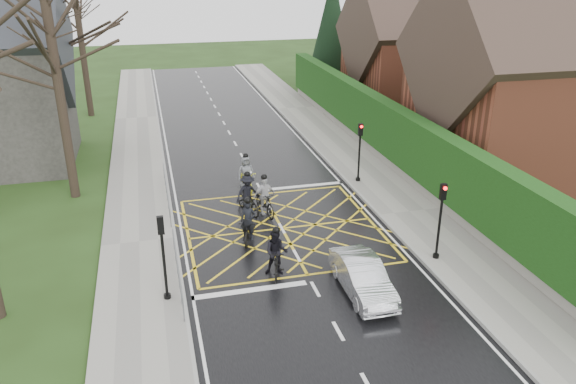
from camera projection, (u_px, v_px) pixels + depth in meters
name	position (u px, v px, depth m)	size (l,w,h in m)	color
ground	(282.00, 229.00, 24.32)	(120.00, 120.00, 0.00)	#1D3010
road	(282.00, 228.00, 24.32)	(9.00, 80.00, 0.01)	black
sidewalk_right	(409.00, 213.00, 25.65)	(3.00, 80.00, 0.15)	gray
sidewalk_left	(139.00, 243.00, 22.92)	(3.00, 80.00, 0.15)	gray
stone_wall	(391.00, 162.00, 31.31)	(0.50, 38.00, 0.70)	slate
hedge	(393.00, 131.00, 30.64)	(0.90, 38.00, 2.80)	#15330E
house_near	(536.00, 84.00, 29.44)	(11.80, 9.80, 11.30)	brown
house_far	(416.00, 52.00, 42.10)	(9.80, 8.80, 10.30)	brown
conifer	(332.00, 32.00, 48.11)	(4.60, 4.60, 10.00)	black
tree_near	(50.00, 30.00, 24.60)	(9.24, 9.24, 11.44)	black
tree_mid	(48.00, 1.00, 31.26)	(10.08, 10.08, 12.48)	black
tree_far	(78.00, 15.00, 39.13)	(8.40, 8.40, 10.40)	black
railing_south	(178.00, 266.00, 19.83)	(0.05, 5.04, 1.03)	slate
railing_north	(166.00, 188.00, 26.54)	(0.05, 6.04, 1.03)	slate
traffic_light_ne	(359.00, 153.00, 28.59)	(0.24, 0.31, 3.21)	black
traffic_light_se	(440.00, 222.00, 21.08)	(0.24, 0.31, 3.21)	black
traffic_light_sw	(164.00, 259.00, 18.50)	(0.24, 0.31, 3.21)	black
cyclist_rear	(249.00, 227.00, 23.10)	(1.23, 2.06, 1.89)	black
cyclist_back	(277.00, 257.00, 20.52)	(1.08, 2.00, 1.93)	black
cyclist_mid	(248.00, 197.00, 25.66)	(1.32, 2.15, 1.98)	black
cyclist_front	(265.00, 200.00, 25.42)	(1.11, 2.00, 1.93)	black
cyclist_lead	(246.00, 177.00, 28.22)	(0.91, 2.02, 1.90)	gold
car	(363.00, 277.00, 19.43)	(1.31, 3.75, 1.23)	silver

